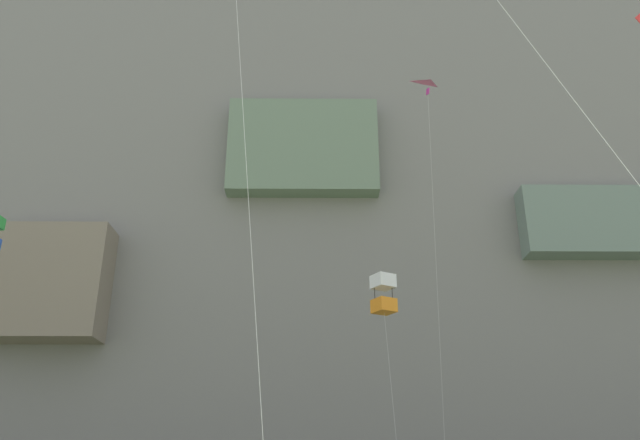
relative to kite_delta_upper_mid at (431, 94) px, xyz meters
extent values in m
cube|color=slate|center=(-9.29, 20.85, 9.04)|extent=(180.00, 25.14, 73.01)
cube|color=gray|center=(-28.16, 7.69, -12.05)|extent=(8.97, 4.72, 8.55)
cube|color=slate|center=(-9.29, 8.71, -0.30)|extent=(12.23, 4.30, 8.30)
cube|color=slate|center=(15.22, 8.03, -6.93)|extent=(14.75, 3.63, 5.53)
pyramid|color=pink|center=(0.04, -0.03, 0.63)|extent=(1.97, 1.60, 0.36)
cube|color=#CC3399|center=(-0.13, 0.49, 0.53)|extent=(0.22, 0.50, 0.55)
cylinder|color=silver|center=(-0.62, -0.22, -13.41)|extent=(0.99, 1.44, 27.87)
cylinder|color=silver|center=(-10.46, -22.12, -14.80)|extent=(2.85, 4.84, 25.10)
cylinder|color=silver|center=(-3.90, -27.52, -17.22)|extent=(5.81, 5.40, 20.27)
cube|color=white|center=(-4.43, -3.91, -15.15)|extent=(1.49, 1.49, 0.77)
cube|color=orange|center=(-4.43, -3.91, -16.56)|extent=(1.49, 1.49, 0.77)
cylinder|color=black|center=(-3.94, -3.91, -15.86)|extent=(0.04, 0.04, 2.06)
cylinder|color=black|center=(-4.92, -3.91, -15.86)|extent=(0.04, 0.04, 2.06)
cylinder|color=silver|center=(-4.25, -4.76, -22.14)|extent=(0.37, 1.70, 10.41)
camera|label=1|loc=(-8.27, -37.91, -25.41)|focal=35.26mm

